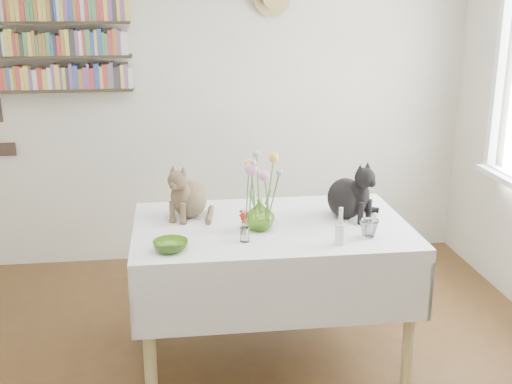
{
  "coord_description": "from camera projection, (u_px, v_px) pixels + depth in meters",
  "views": [
    {
      "loc": [
        -0.33,
        -2.72,
        2.05
      ],
      "look_at": [
        0.11,
        0.54,
        1.05
      ],
      "focal_mm": 45.0,
      "sensor_mm": 36.0,
      "label": 1
    }
  ],
  "objects": [
    {
      "name": "dining_table",
      "position": [
        271.0,
        258.0,
        3.67
      ],
      "size": [
        1.54,
        0.99,
        0.83
      ],
      "color": "white",
      "rests_on": "room"
    },
    {
      "name": "porcelain_figurine",
      "position": [
        374.0,
        221.0,
        3.55
      ],
      "size": [
        0.05,
        0.05,
        0.09
      ],
      "color": "white",
      "rests_on": "dining_table"
    },
    {
      "name": "bookshelf_unit",
      "position": [
        59.0,
        28.0,
        4.59
      ],
      "size": [
        1.0,
        0.16,
        0.91
      ],
      "color": "#322818",
      "rests_on": "room"
    },
    {
      "name": "berry_jar",
      "position": [
        245.0,
        226.0,
        3.33
      ],
      "size": [
        0.05,
        0.05,
        0.19
      ],
      "color": "white",
      "rests_on": "dining_table"
    },
    {
      "name": "flower_bouquet",
      "position": [
        259.0,
        170.0,
        3.44
      ],
      "size": [
        0.17,
        0.13,
        0.39
      ],
      "color": "#4C7233",
      "rests_on": "flower_vase"
    },
    {
      "name": "room",
      "position": [
        248.0,
        185.0,
        2.85
      ],
      "size": [
        4.08,
        4.58,
        2.58
      ],
      "color": "brown",
      "rests_on": "ground"
    },
    {
      "name": "flower_vase",
      "position": [
        259.0,
        214.0,
        3.51
      ],
      "size": [
        0.21,
        0.21,
        0.18
      ],
      "primitive_type": "imported",
      "rotation": [
        0.0,
        0.0,
        0.29
      ],
      "color": "#89BF40",
      "rests_on": "dining_table"
    },
    {
      "name": "black_cat",
      "position": [
        346.0,
        188.0,
        3.69
      ],
      "size": [
        0.36,
        0.38,
        0.35
      ],
      "primitive_type": null,
      "rotation": [
        0.0,
        0.0,
        0.63
      ],
      "color": "black",
      "rests_on": "dining_table"
    },
    {
      "name": "candlestick",
      "position": [
        340.0,
        232.0,
        3.3
      ],
      "size": [
        0.06,
        0.06,
        0.2
      ],
      "color": "white",
      "rests_on": "dining_table"
    },
    {
      "name": "tabby_cat",
      "position": [
        189.0,
        188.0,
        3.7
      ],
      "size": [
        0.34,
        0.36,
        0.34
      ],
      "primitive_type": null,
      "rotation": [
        0.0,
        0.0,
        -0.57
      ],
      "color": "brown",
      "rests_on": "dining_table"
    },
    {
      "name": "drinking_glass",
      "position": [
        369.0,
        228.0,
        3.41
      ],
      "size": [
        0.12,
        0.12,
        0.09
      ],
      "primitive_type": "imported",
      "rotation": [
        0.0,
        0.0,
        -0.14
      ],
      "color": "white",
      "rests_on": "dining_table"
    },
    {
      "name": "green_bowl",
      "position": [
        171.0,
        246.0,
        3.22
      ],
      "size": [
        0.22,
        0.22,
        0.06
      ],
      "primitive_type": "imported",
      "rotation": [
        0.0,
        0.0,
        -0.3
      ],
      "color": "#89BF40",
      "rests_on": "dining_table"
    }
  ]
}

